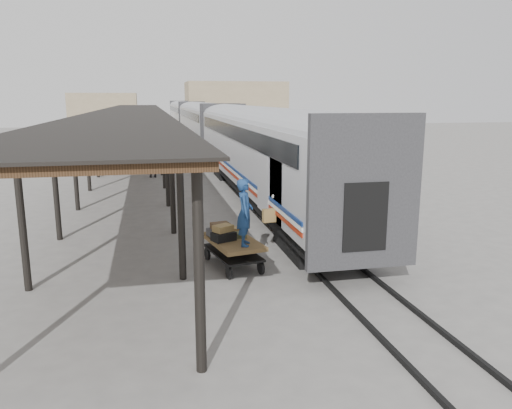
{
  "coord_description": "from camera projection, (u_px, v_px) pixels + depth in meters",
  "views": [
    {
      "loc": [
        -2.14,
        -15.55,
        5.02
      ],
      "look_at": [
        1.13,
        -0.32,
        1.7
      ],
      "focal_mm": 35.0,
      "sensor_mm": 36.0,
      "label": 1
    }
  ],
  "objects": [
    {
      "name": "luggage_tug",
      "position": [
        139.0,
        163.0,
        35.53
      ],
      "size": [
        1.17,
        1.5,
        1.16
      ],
      "rotation": [
        0.0,
        0.0,
        0.33
      ],
      "color": "maroon",
      "rests_on": "ground"
    },
    {
      "name": "baggage_cart",
      "position": [
        233.0,
        246.0,
        15.06
      ],
      "size": [
        1.72,
        2.61,
        0.86
      ],
      "rotation": [
        0.0,
        0.0,
        0.21
      ],
      "color": "brown",
      "rests_on": "ground"
    },
    {
      "name": "train",
      "position": [
        203.0,
        123.0,
        48.77
      ],
      "size": [
        3.45,
        76.01,
        4.01
      ],
      "color": "silver",
      "rests_on": "ground"
    },
    {
      "name": "building_left",
      "position": [
        104.0,
        110.0,
        92.09
      ],
      "size": [
        12.0,
        8.0,
        6.0
      ],
      "primitive_type": "cube",
      "color": "tan",
      "rests_on": "ground"
    },
    {
      "name": "ground",
      "position": [
        220.0,
        255.0,
        16.36
      ],
      "size": [
        160.0,
        160.0,
        0.0
      ],
      "primitive_type": "plane",
      "color": "slate",
      "rests_on": "ground"
    },
    {
      "name": "rails",
      "position": [
        204.0,
        149.0,
        49.51
      ],
      "size": [
        1.54,
        150.0,
        0.12
      ],
      "color": "black",
      "rests_on": "ground"
    },
    {
      "name": "canopy",
      "position": [
        130.0,
        112.0,
        37.77
      ],
      "size": [
        4.9,
        64.3,
        4.15
      ],
      "color": "#422B19",
      "rests_on": "ground"
    },
    {
      "name": "porter",
      "position": [
        245.0,
        212.0,
        14.24
      ],
      "size": [
        0.6,
        0.79,
        1.95
      ],
      "primitive_type": "imported",
      "rotation": [
        0.0,
        0.0,
        1.36
      ],
      "color": "navy",
      "rests_on": "baggage_cart"
    },
    {
      "name": "suitcase_stack",
      "position": [
        224.0,
        232.0,
        15.19
      ],
      "size": [
        1.16,
        1.32,
        0.46
      ],
      "rotation": [
        0.0,
        0.0,
        0.21
      ],
      "color": "#3C3C3E",
      "rests_on": "baggage_cart"
    },
    {
      "name": "pedestrian",
      "position": [
        153.0,
        162.0,
        32.14
      ],
      "size": [
        1.2,
        0.6,
        1.96
      ],
      "primitive_type": "imported",
      "rotation": [
        0.0,
        0.0,
        3.25
      ],
      "color": "black",
      "rests_on": "ground"
    },
    {
      "name": "building_far",
      "position": [
        235.0,
        104.0,
        92.99
      ],
      "size": [
        18.0,
        10.0,
        8.0
      ],
      "primitive_type": "cube",
      "color": "tan",
      "rests_on": "ground"
    }
  ]
}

